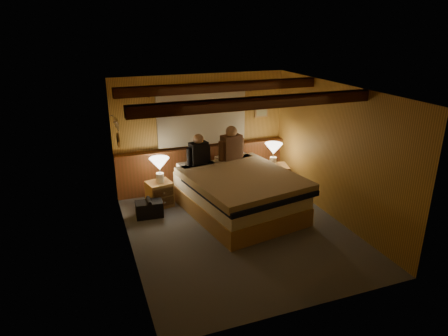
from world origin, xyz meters
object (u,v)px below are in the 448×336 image
lamp_right (274,150)px  person_right (231,145)px  nightstand_right (275,178)px  bed (239,193)px  lamp_left (159,165)px  person_left (199,152)px  duffel_bag (149,209)px  nightstand_left (160,194)px

lamp_right → person_right: 0.91m
nightstand_right → bed: bearing=-136.0°
nightstand_right → lamp_left: 2.46m
bed → person_left: 1.12m
lamp_right → duffel_bag: (-2.65, -0.30, -0.74)m
nightstand_right → duffel_bag: size_ratio=1.18×
nightstand_left → person_left: person_left is taller
nightstand_left → person_right: size_ratio=0.74×
nightstand_left → duffel_bag: bearing=-137.7°
bed → duffel_bag: size_ratio=5.07×
nightstand_left → bed: bearing=-43.7°
bed → person_right: (0.17, 0.83, 0.65)m
nightstand_left → duffel_bag: (-0.28, -0.39, -0.09)m
bed → nightstand_left: (-1.32, 0.81, -0.16)m
person_left → person_right: (0.69, 0.05, 0.04)m
person_right → duffel_bag: (-1.76, -0.40, -0.90)m
bed → lamp_left: size_ratio=5.24×
nightstand_left → person_right: 1.69m
person_right → duffel_bag: size_ratio=1.39×
person_left → duffel_bag: bearing=-174.3°
person_right → nightstand_right: bearing=-21.6°
nightstand_left → person_left: size_ratio=0.83×
lamp_left → duffel_bag: size_ratio=0.97×
lamp_right → nightstand_right: bearing=-43.2°
duffel_bag → lamp_right: bearing=10.3°
lamp_right → nightstand_left: bearing=178.0°
lamp_right → person_right: (-0.89, 0.10, 0.16)m
lamp_left → person_left: size_ratio=0.79×
nightstand_right → duffel_bag: 2.71m
lamp_left → person_right: size_ratio=0.69×
nightstand_left → lamp_left: (0.02, -0.02, 0.59)m
nightstand_left → nightstand_right: nightstand_right is taller
bed → lamp_left: 1.57m
person_left → person_right: 0.70m
lamp_left → person_left: (0.76, -0.01, 0.19)m
nightstand_left → person_right: (1.48, 0.02, 0.81)m
nightstand_right → person_right: 1.22m
nightstand_left → duffel_bag: size_ratio=1.03×
person_left → lamp_right: bearing=-14.4°
nightstand_right → lamp_right: lamp_right is taller
nightstand_left → nightstand_right: 2.42m
bed → nightstand_right: size_ratio=4.31×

